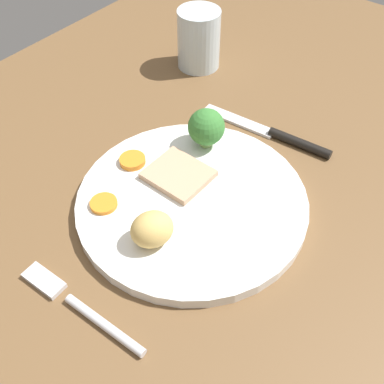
{
  "coord_description": "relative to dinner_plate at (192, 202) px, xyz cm",
  "views": [
    {
      "loc": [
        -29.08,
        -22.73,
        44.42
      ],
      "look_at": [
        -1.11,
        -0.87,
        6.0
      ],
      "focal_mm": 44.08,
      "sensor_mm": 36.0,
      "label": 1
    }
  ],
  "objects": [
    {
      "name": "dining_table",
      "position": [
        1.11,
        0.87,
        -2.5
      ],
      "size": [
        120.0,
        84.0,
        3.6
      ],
      "primitive_type": "cube",
      "color": "brown",
      "rests_on": "ground"
    },
    {
      "name": "meat_slice_main",
      "position": [
        1.65,
        3.31,
        1.1
      ],
      "size": [
        6.33,
        7.08,
        0.8
      ],
      "primitive_type": "cube",
      "rotation": [
        0.0,
        0.0,
        4.69
      ],
      "color": "tan",
      "rests_on": "dinner_plate"
    },
    {
      "name": "carrot_coin_back",
      "position": [
        0.14,
        9.22,
        1.05
      ],
      "size": [
        3.15,
        3.15,
        0.7
      ],
      "primitive_type": "cylinder",
      "color": "orange",
      "rests_on": "dinner_plate"
    },
    {
      "name": "carrot_coin_front",
      "position": [
        -6.87,
        7.05,
        0.96
      ],
      "size": [
        3.05,
        3.05,
        0.52
      ],
      "primitive_type": "cylinder",
      "color": "orange",
      "rests_on": "dinner_plate"
    },
    {
      "name": "knife",
      "position": [
        16.37,
        -1.29,
        -0.25
      ],
      "size": [
        2.9,
        18.56,
        1.2
      ],
      "rotation": [
        0.0,
        0.0,
        1.65
      ],
      "color": "black",
      "rests_on": "dining_table"
    },
    {
      "name": "roast_potato_left",
      "position": [
        -7.16,
        -0.46,
        2.56
      ],
      "size": [
        5.7,
        5.37,
        3.71
      ],
      "primitive_type": "ellipsoid",
      "rotation": [
        0.0,
        0.0,
        2.72
      ],
      "color": "#D8B260",
      "rests_on": "dinner_plate"
    },
    {
      "name": "fork",
      "position": [
        -16.9,
        0.59,
        -0.31
      ],
      "size": [
        2.16,
        15.29,
        0.9
      ],
      "rotation": [
        0.0,
        0.0,
        1.61
      ],
      "color": "silver",
      "rests_on": "dining_table"
    },
    {
      "name": "water_glass",
      "position": [
        23.86,
        17.35,
        3.73
      ],
      "size": [
        6.47,
        6.47,
        8.87
      ],
      "primitive_type": "cylinder",
      "color": "silver",
      "rests_on": "dining_table"
    },
    {
      "name": "dinner_plate",
      "position": [
        0.0,
        0.0,
        0.0
      ],
      "size": [
        26.18,
        26.18,
        1.4
      ],
      "primitive_type": "cylinder",
      "color": "white",
      "rests_on": "dining_table"
    },
    {
      "name": "broccoli_floret",
      "position": [
        8.26,
        4.24,
        3.43
      ],
      "size": [
        4.56,
        4.56,
        5.08
      ],
      "color": "#8CB766",
      "rests_on": "dinner_plate"
    }
  ]
}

